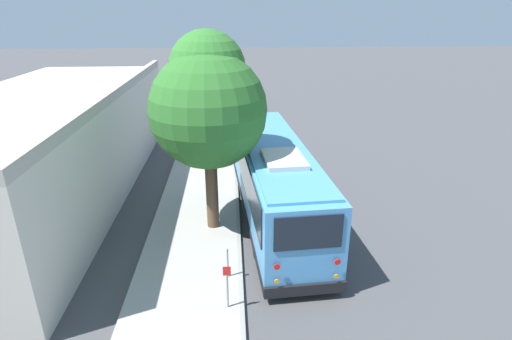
{
  "coord_description": "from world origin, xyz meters",
  "views": [
    {
      "loc": [
        -15.04,
        2.1,
        7.95
      ],
      "look_at": [
        1.48,
        1.05,
        1.3
      ],
      "focal_mm": 28.0,
      "sensor_mm": 36.0,
      "label": 1
    }
  ],
  "objects_px": {
    "street_tree": "(208,102)",
    "sign_post_far": "(228,263)",
    "parked_sedan_gray": "(245,101)",
    "shuttle_bus": "(273,175)",
    "sign_post_near": "(227,286)",
    "parked_sedan_blue": "(250,123)"
  },
  "relations": [
    {
      "from": "street_tree",
      "to": "sign_post_far",
      "type": "relative_size",
      "value": 7.12
    },
    {
      "from": "shuttle_bus",
      "to": "parked_sedan_blue",
      "type": "xyz_separation_m",
      "value": [
        12.21,
        0.32,
        -1.14
      ]
    },
    {
      "from": "sign_post_far",
      "to": "sign_post_near",
      "type": "bearing_deg",
      "value": 180.0
    },
    {
      "from": "street_tree",
      "to": "sign_post_near",
      "type": "distance_m",
      "value": 6.32
    },
    {
      "from": "street_tree",
      "to": "sign_post_near",
      "type": "bearing_deg",
      "value": -173.15
    },
    {
      "from": "sign_post_near",
      "to": "street_tree",
      "type": "bearing_deg",
      "value": 6.85
    },
    {
      "from": "parked_sedan_blue",
      "to": "parked_sedan_gray",
      "type": "distance_m",
      "value": 7.38
    },
    {
      "from": "parked_sedan_gray",
      "to": "sign_post_near",
      "type": "bearing_deg",
      "value": -179.09
    },
    {
      "from": "shuttle_bus",
      "to": "parked_sedan_gray",
      "type": "height_order",
      "value": "shuttle_bus"
    },
    {
      "from": "parked_sedan_gray",
      "to": "shuttle_bus",
      "type": "bearing_deg",
      "value": -174.57
    },
    {
      "from": "sign_post_near",
      "to": "sign_post_far",
      "type": "height_order",
      "value": "sign_post_near"
    },
    {
      "from": "parked_sedan_blue",
      "to": "sign_post_far",
      "type": "distance_m",
      "value": 16.65
    },
    {
      "from": "parked_sedan_gray",
      "to": "sign_post_near",
      "type": "distance_m",
      "value": 25.4
    },
    {
      "from": "parked_sedan_gray",
      "to": "sign_post_far",
      "type": "bearing_deg",
      "value": -179.28
    },
    {
      "from": "parked_sedan_blue",
      "to": "sign_post_far",
      "type": "bearing_deg",
      "value": 176.05
    },
    {
      "from": "street_tree",
      "to": "sign_post_far",
      "type": "distance_m",
      "value": 5.5
    },
    {
      "from": "shuttle_bus",
      "to": "sign_post_far",
      "type": "distance_m",
      "value": 4.87
    },
    {
      "from": "street_tree",
      "to": "sign_post_far",
      "type": "bearing_deg",
      "value": -170.35
    },
    {
      "from": "street_tree",
      "to": "sign_post_near",
      "type": "relative_size",
      "value": 5.36
    },
    {
      "from": "parked_sedan_blue",
      "to": "sign_post_near",
      "type": "xyz_separation_m",
      "value": [
        -17.98,
        1.55,
        0.26
      ]
    },
    {
      "from": "shuttle_bus",
      "to": "street_tree",
      "type": "distance_m",
      "value": 4.19
    },
    {
      "from": "street_tree",
      "to": "sign_post_far",
      "type": "xyz_separation_m",
      "value": [
        -3.36,
        -0.57,
        -4.31
      ]
    }
  ]
}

